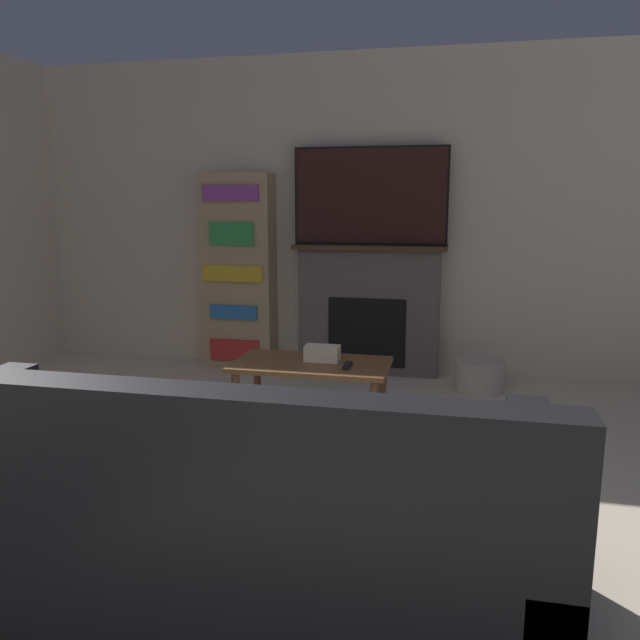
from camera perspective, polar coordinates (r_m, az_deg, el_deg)
wall_back at (r=5.50m, az=2.46°, el=9.49°), size 6.68×0.06×2.70m
fireplace at (r=5.40m, az=4.48°, el=1.01°), size 1.30×0.28×1.11m
tv at (r=5.30m, az=4.60°, el=11.22°), size 1.29×0.03×0.81m
couch at (r=2.47m, az=-10.27°, el=-17.63°), size 2.48×0.97×0.93m
coffee_table at (r=3.99m, az=-0.81°, el=-4.78°), size 0.99×0.55×0.47m
tissue_box at (r=4.00m, az=0.21°, el=-3.05°), size 0.22×0.12×0.10m
remote_control at (r=3.85m, az=2.52°, el=-4.18°), size 0.04×0.15×0.02m
bookshelf at (r=5.62m, az=-7.51°, el=4.39°), size 0.65×0.29×1.71m
storage_basket at (r=5.09m, az=14.38°, el=-4.94°), size 0.39×0.39×0.25m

